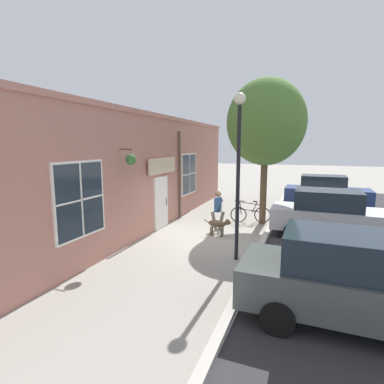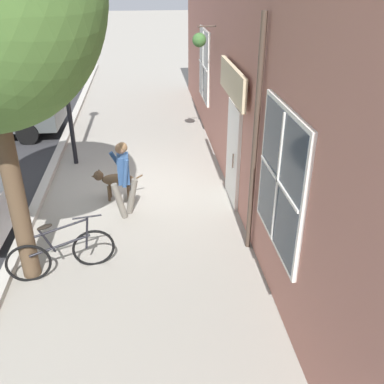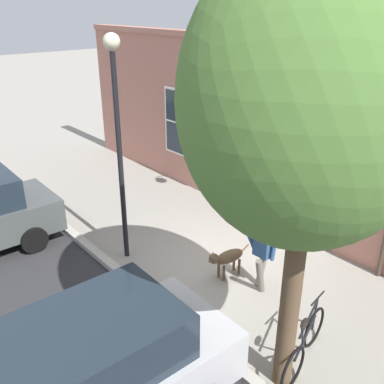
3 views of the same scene
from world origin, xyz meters
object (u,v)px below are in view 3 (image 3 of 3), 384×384
object	(u,v)px
dog_on_leash	(227,258)
pedestrian_walking	(263,248)
street_tree_by_curb	(313,103)
parked_car_mid_block	(84,381)
leaning_bicycle	(304,344)
street_lamp	(117,121)

from	to	relation	value
dog_on_leash	pedestrian_walking	bearing A→B (deg)	108.36
street_tree_by_curb	dog_on_leash	bearing A→B (deg)	-116.79
street_tree_by_curb	parked_car_mid_block	size ratio (longest dim) A/B	1.40
pedestrian_walking	parked_car_mid_block	xyz separation A→B (m)	(4.12, 0.59, -0.06)
dog_on_leash	street_tree_by_curb	distance (m)	4.64
dog_on_leash	leaning_bicycle	size ratio (longest dim) A/B	0.65
dog_on_leash	parked_car_mid_block	distance (m)	4.12
street_tree_by_curb	parked_car_mid_block	xyz separation A→B (m)	(2.66, -1.12, -3.34)
leaning_bicycle	parked_car_mid_block	bearing A→B (deg)	-20.25
pedestrian_walking	parked_car_mid_block	world-z (taller)	parked_car_mid_block
dog_on_leash	street_tree_by_curb	xyz separation A→B (m)	(1.22, 2.42, 3.76)
street_tree_by_curb	leaning_bicycle	xyz separation A→B (m)	(-0.48, 0.04, -3.84)
street_tree_by_curb	parked_car_mid_block	distance (m)	4.42
pedestrian_walking	dog_on_leash	xyz separation A→B (m)	(0.24, -0.72, -0.47)
leaning_bicycle	dog_on_leash	bearing A→B (deg)	-106.85
street_tree_by_curb	street_lamp	size ratio (longest dim) A/B	1.27
dog_on_leash	street_tree_by_curb	world-z (taller)	street_tree_by_curb
dog_on_leash	street_tree_by_curb	size ratio (longest dim) A/B	0.18
pedestrian_walking	street_tree_by_curb	bearing A→B (deg)	49.43
pedestrian_walking	street_tree_by_curb	distance (m)	3.98
dog_on_leash	leaning_bicycle	distance (m)	2.57
street_tree_by_curb	street_lamp	bearing A→B (deg)	-91.18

